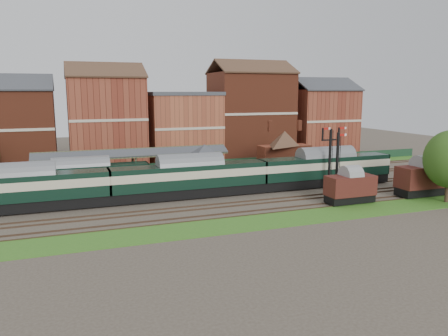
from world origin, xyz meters
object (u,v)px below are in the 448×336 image
object	(u,v)px
semaphore_bracket	(330,155)
platform_railcar	(81,176)
dmu_train	(190,177)
goods_van_a	(350,187)
signal_box	(205,166)

from	to	relation	value
semaphore_bracket	platform_railcar	xyz separation A→B (m)	(-30.09, 9.00, -2.38)
semaphore_bracket	platform_railcar	bearing A→B (deg)	163.35
dmu_train	semaphore_bracket	bearing A→B (deg)	-7.95
platform_railcar	goods_van_a	distance (m)	32.50
platform_railcar	dmu_train	bearing A→B (deg)	-28.06
platform_railcar	goods_van_a	bearing A→B (deg)	-28.49
semaphore_bracket	dmu_train	xyz separation A→B (m)	(-17.90, 2.50, -2.09)
platform_railcar	goods_van_a	size ratio (longest dim) A/B	2.96
signal_box	platform_railcar	bearing A→B (deg)	167.82
platform_railcar	semaphore_bracket	bearing A→B (deg)	-16.65
dmu_train	platform_railcar	xyz separation A→B (m)	(-12.19, 6.50, -0.29)
goods_van_a	signal_box	bearing A→B (deg)	137.80
goods_van_a	semaphore_bracket	bearing A→B (deg)	76.75
signal_box	semaphore_bracket	size ratio (longest dim) A/B	0.73
signal_box	goods_van_a	distance (m)	18.28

